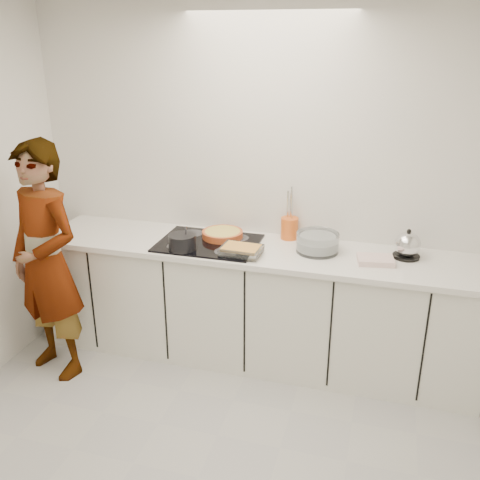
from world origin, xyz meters
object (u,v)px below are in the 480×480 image
(mixing_bowl, at_px, (317,243))
(hob, at_px, (209,243))
(baking_dish, at_px, (241,250))
(kettle, at_px, (407,246))
(tart_dish, at_px, (222,234))
(saucepan, at_px, (182,242))
(cook, at_px, (46,263))
(utensil_crock, at_px, (289,228))

(mixing_bowl, bearing_deg, hob, -175.06)
(baking_dish, relative_size, kettle, 1.37)
(tart_dish, height_order, saucepan, saucepan)
(kettle, bearing_deg, cook, -164.77)
(hob, relative_size, tart_dish, 2.23)
(kettle, distance_m, utensil_crock, 0.86)
(tart_dish, xyz_separation_m, baking_dish, (0.22, -0.27, 0.00))
(tart_dish, height_order, cook, cook)
(utensil_crock, bearing_deg, kettle, -9.78)
(utensil_crock, bearing_deg, cook, -152.84)
(saucepan, xyz_separation_m, baking_dish, (0.42, 0.03, -0.02))
(saucepan, bearing_deg, tart_dish, 56.24)
(saucepan, distance_m, kettle, 1.56)
(tart_dish, relative_size, utensil_crock, 1.99)
(utensil_crock, relative_size, cook, 0.09)
(tart_dish, xyz_separation_m, saucepan, (-0.20, -0.30, 0.03))
(hob, height_order, saucepan, saucepan)
(saucepan, relative_size, utensil_crock, 1.44)
(saucepan, xyz_separation_m, cook, (-0.88, -0.35, -0.12))
(utensil_crock, bearing_deg, mixing_bowl, -40.72)
(baking_dish, height_order, utensil_crock, utensil_crock)
(baking_dish, xyz_separation_m, kettle, (1.10, 0.28, 0.04))
(tart_dish, relative_size, kettle, 1.55)
(hob, distance_m, saucepan, 0.23)
(saucepan, height_order, utensil_crock, saucepan)
(tart_dish, bearing_deg, hob, -119.39)
(hob, distance_m, kettle, 1.40)
(mixing_bowl, relative_size, kettle, 1.69)
(hob, xyz_separation_m, saucepan, (-0.13, -0.18, 0.06))
(saucepan, xyz_separation_m, kettle, (1.52, 0.31, 0.02))
(tart_dish, xyz_separation_m, kettle, (1.32, 0.01, 0.05))
(baking_dish, distance_m, mixing_bowl, 0.54)
(hob, xyz_separation_m, tart_dish, (0.07, 0.12, 0.03))
(hob, distance_m, cook, 1.15)
(tart_dish, height_order, baking_dish, baking_dish)
(utensil_crock, bearing_deg, tart_dish, -162.25)
(saucepan, bearing_deg, hob, 53.48)
(saucepan, xyz_separation_m, utensil_crock, (0.68, 0.45, 0.01))
(mixing_bowl, distance_m, cook, 1.90)
(hob, bearing_deg, kettle, 5.31)
(saucepan, height_order, cook, cook)
(cook, bearing_deg, tart_dish, 49.22)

